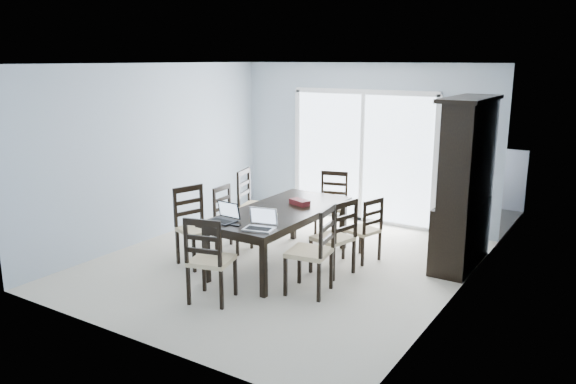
# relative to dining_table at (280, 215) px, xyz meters

# --- Properties ---
(floor) EXTENTS (5.00, 5.00, 0.00)m
(floor) POSITION_rel_dining_table_xyz_m (0.00, 0.00, -0.67)
(floor) COLOR beige
(floor) RESTS_ON ground
(ceiling) EXTENTS (5.00, 5.00, 0.00)m
(ceiling) POSITION_rel_dining_table_xyz_m (0.00, 0.00, 1.93)
(ceiling) COLOR white
(ceiling) RESTS_ON back_wall
(back_wall) EXTENTS (4.50, 0.02, 2.60)m
(back_wall) POSITION_rel_dining_table_xyz_m (0.00, 2.50, 0.63)
(back_wall) COLOR #A3B3C3
(back_wall) RESTS_ON floor
(wall_left) EXTENTS (0.02, 5.00, 2.60)m
(wall_left) POSITION_rel_dining_table_xyz_m (-2.25, 0.00, 0.63)
(wall_left) COLOR #A3B3C3
(wall_left) RESTS_ON floor
(wall_right) EXTENTS (0.02, 5.00, 2.60)m
(wall_right) POSITION_rel_dining_table_xyz_m (2.25, 0.00, 0.63)
(wall_right) COLOR #A3B3C3
(wall_right) RESTS_ON floor
(balcony) EXTENTS (4.50, 2.00, 0.10)m
(balcony) POSITION_rel_dining_table_xyz_m (0.00, 3.50, -0.72)
(balcony) COLOR gray
(balcony) RESTS_ON ground
(railing) EXTENTS (4.50, 0.06, 1.10)m
(railing) POSITION_rel_dining_table_xyz_m (0.00, 4.50, -0.12)
(railing) COLOR #99999E
(railing) RESTS_ON balcony
(dining_table) EXTENTS (1.00, 2.20, 0.75)m
(dining_table) POSITION_rel_dining_table_xyz_m (0.00, 0.00, 0.00)
(dining_table) COLOR black
(dining_table) RESTS_ON floor
(china_hutch) EXTENTS (0.50, 1.38, 2.20)m
(china_hutch) POSITION_rel_dining_table_xyz_m (2.02, 1.25, 0.40)
(china_hutch) COLOR black
(china_hutch) RESTS_ON floor
(sliding_door) EXTENTS (2.52, 0.05, 2.18)m
(sliding_door) POSITION_rel_dining_table_xyz_m (0.00, 2.48, 0.41)
(sliding_door) COLOR silver
(sliding_door) RESTS_ON floor
(chair_left_near) EXTENTS (0.57, 0.56, 1.19)m
(chair_left_near) POSITION_rel_dining_table_xyz_m (-1.00, -0.56, -0.05)
(chair_left_near) COLOR black
(chair_left_near) RESTS_ON floor
(chair_left_mid) EXTENTS (0.43, 0.42, 1.06)m
(chair_left_mid) POSITION_rel_dining_table_xyz_m (-0.95, 0.10, -0.11)
(chair_left_mid) COLOR black
(chair_left_mid) RESTS_ON floor
(chair_left_far) EXTENTS (0.56, 0.55, 1.20)m
(chair_left_far) POSITION_rel_dining_table_xyz_m (-1.02, 0.75, -0.04)
(chair_left_far) COLOR black
(chair_left_far) RESTS_ON floor
(chair_right_near) EXTENTS (0.53, 0.51, 1.21)m
(chair_right_near) POSITION_rel_dining_table_xyz_m (0.89, -0.59, -0.04)
(chair_right_near) COLOR black
(chair_right_near) RESTS_ON floor
(chair_right_mid) EXTENTS (0.53, 0.52, 1.13)m
(chair_right_mid) POSITION_rel_dining_table_xyz_m (0.82, 0.05, -0.07)
(chair_right_mid) COLOR black
(chair_right_mid) RESTS_ON floor
(chair_right_far) EXTENTS (0.48, 0.47, 1.01)m
(chair_right_far) POSITION_rel_dining_table_xyz_m (0.92, 0.70, -0.14)
(chair_right_far) COLOR black
(chair_right_far) RESTS_ON floor
(chair_end_near) EXTENTS (0.54, 0.55, 1.16)m
(chair_end_near) POSITION_rel_dining_table_xyz_m (0.00, -1.47, -0.06)
(chair_end_near) COLOR black
(chair_end_near) RESTS_ON floor
(chair_end_far) EXTENTS (0.52, 0.53, 1.13)m
(chair_end_far) POSITION_rel_dining_table_xyz_m (-0.04, 1.53, -0.08)
(chair_end_far) COLOR black
(chair_end_far) RESTS_ON floor
(laptop_dark) EXTENTS (0.34, 0.25, 0.23)m
(laptop_dark) POSITION_rel_dining_table_xyz_m (-0.28, -0.86, 0.13)
(laptop_dark) COLOR black
(laptop_dark) RESTS_ON dining_table
(laptop_silver) EXTENTS (0.39, 0.31, 0.24)m
(laptop_silver) POSITION_rel_dining_table_xyz_m (0.28, -0.88, 0.13)
(laptop_silver) COLOR silver
(laptop_silver) RESTS_ON dining_table
(book_stack) EXTENTS (0.26, 0.22, 0.04)m
(book_stack) POSITION_rel_dining_table_xyz_m (0.03, -0.37, 0.10)
(book_stack) COLOR maroon
(book_stack) RESTS_ON dining_table
(cell_phone) EXTENTS (0.12, 0.06, 0.01)m
(cell_phone) POSITION_rel_dining_table_xyz_m (-0.04, -0.90, 0.08)
(cell_phone) COLOR black
(cell_phone) RESTS_ON dining_table
(game_box) EXTENTS (0.31, 0.22, 0.07)m
(game_box) POSITION_rel_dining_table_xyz_m (0.09, 0.33, 0.11)
(game_box) COLOR #51101F
(game_box) RESTS_ON dining_table
(hot_tub) EXTENTS (2.11, 1.91, 1.02)m
(hot_tub) POSITION_rel_dining_table_xyz_m (-0.38, 3.56, -0.16)
(hot_tub) COLOR brown
(hot_tub) RESTS_ON balcony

